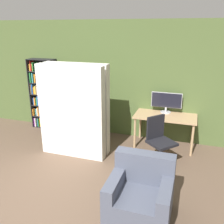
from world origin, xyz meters
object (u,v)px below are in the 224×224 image
(office_chair, at_px, (159,146))
(armchair, at_px, (141,195))
(mattress_near, at_px, (72,112))
(monitor, at_px, (166,101))
(bookshelf, at_px, (42,95))
(mattress_far, at_px, (78,108))

(office_chair, bearing_deg, armchair, -92.13)
(armchair, bearing_deg, office_chair, 87.87)
(mattress_near, bearing_deg, office_chair, 4.46)
(office_chair, relative_size, armchair, 1.14)
(monitor, distance_m, armchair, 2.58)
(office_chair, xyz_separation_m, bookshelf, (-3.21, 1.07, 0.47))
(monitor, xyz_separation_m, office_chair, (0.04, -1.07, -0.58))
(office_chair, relative_size, mattress_near, 0.52)
(office_chair, distance_m, mattress_far, 1.83)
(office_chair, height_order, armchair, office_chair)
(office_chair, relative_size, mattress_far, 0.52)
(office_chair, distance_m, armchair, 1.43)
(armchair, bearing_deg, monitor, 89.60)
(monitor, xyz_separation_m, mattress_far, (-1.70, -0.92, -0.05))
(office_chair, bearing_deg, monitor, 91.92)
(armchair, bearing_deg, bookshelf, 141.63)
(mattress_near, xyz_separation_m, mattress_far, (0.00, 0.28, -0.00))
(monitor, height_order, office_chair, monitor)
(office_chair, bearing_deg, bookshelf, 161.57)
(mattress_near, bearing_deg, bookshelf, 140.63)
(monitor, xyz_separation_m, bookshelf, (-3.17, 0.00, -0.11))
(office_chair, xyz_separation_m, armchair, (-0.05, -1.43, -0.08))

